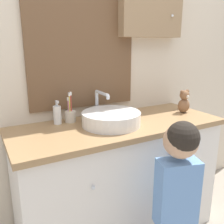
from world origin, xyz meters
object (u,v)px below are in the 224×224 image
(sink_basin, at_px, (111,118))
(child_figure, at_px, (177,188))
(teddy_bear, at_px, (184,102))
(soap_dispenser, at_px, (57,115))
(toothbrush_holder, at_px, (70,115))

(sink_basin, bearing_deg, child_figure, -72.01)
(child_figure, distance_m, teddy_bear, 0.75)
(child_figure, bearing_deg, sink_basin, 107.99)
(soap_dispenser, relative_size, teddy_bear, 0.90)
(sink_basin, height_order, soap_dispenser, sink_basin)
(sink_basin, relative_size, child_figure, 0.44)
(sink_basin, xyz_separation_m, child_figure, (0.15, -0.47, -0.30))
(toothbrush_holder, relative_size, teddy_bear, 1.16)
(child_figure, bearing_deg, teddy_bear, 44.67)
(toothbrush_holder, bearing_deg, sink_basin, -41.94)
(sink_basin, distance_m, child_figure, 0.58)
(child_figure, xyz_separation_m, teddy_bear, (0.48, 0.47, 0.33))
(sink_basin, distance_m, soap_dispenser, 0.35)
(sink_basin, relative_size, teddy_bear, 2.44)
(child_figure, bearing_deg, toothbrush_holder, 118.76)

